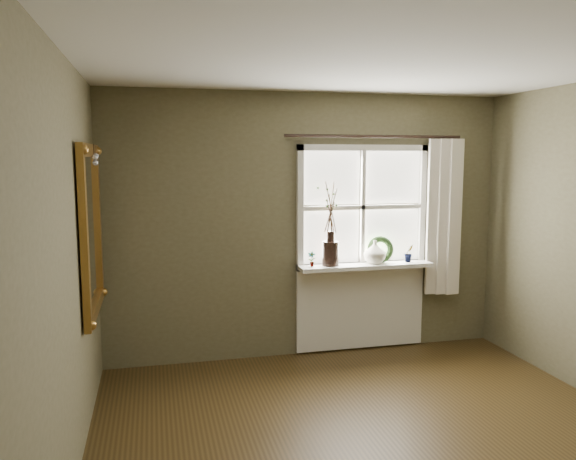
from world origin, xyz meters
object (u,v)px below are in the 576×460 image
(gilt_mirror, at_px, (91,230))
(cream_vase, at_px, (375,252))
(wreath, at_px, (380,252))
(dark_jug, at_px, (330,253))

(gilt_mirror, bearing_deg, cream_vase, 14.14)
(wreath, bearing_deg, dark_jug, -168.62)
(wreath, height_order, gilt_mirror, gilt_mirror)
(dark_jug, xyz_separation_m, wreath, (0.54, 0.04, -0.02))
(dark_jug, bearing_deg, cream_vase, 0.00)
(wreath, distance_m, gilt_mirror, 2.81)
(cream_vase, height_order, gilt_mirror, gilt_mirror)
(wreath, bearing_deg, gilt_mirror, -158.28)
(cream_vase, bearing_deg, wreath, 28.01)
(dark_jug, distance_m, wreath, 0.54)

